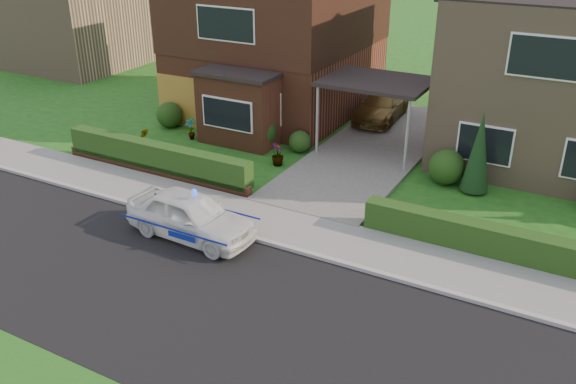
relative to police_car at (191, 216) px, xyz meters
The scene contains 23 objects.
ground 3.23m from the police_car, 49.28° to the right, with size 120.00×120.00×0.00m, color #1B5416.
road 3.23m from the police_car, 49.28° to the right, with size 60.00×6.00×0.02m, color black.
kerb 2.25m from the police_car, 17.47° to the left, with size 60.00×0.16×0.12m, color #9E9993.
sidewalk 2.74m from the police_car, 39.46° to the left, with size 60.00×2.00×0.10m, color slate.
driveway 8.86m from the police_car, 76.50° to the left, with size 3.80×12.00×0.12m, color #666059.
house_left 12.49m from the police_car, 107.91° to the left, with size 7.50×9.53×7.25m.
house_right 14.33m from the police_car, 55.85° to the left, with size 7.50×8.06×7.25m.
carport_link 9.02m from the police_car, 76.43° to the left, with size 3.80×3.00×2.77m.
garage_door 9.77m from the police_car, 129.28° to the left, with size 2.20×0.10×2.10m, color #8B601E.
dwarf_wall 4.75m from the police_car, 142.17° to the left, with size 7.70×0.25×0.36m, color brown.
hedge_left 4.87m from the police_car, 140.76° to the left, with size 7.50×0.55×0.90m, color #173B12.
hedge_right 8.43m from the police_car, 20.56° to the left, with size 7.50×0.55×0.80m, color #173B12.
shrub_left_far 9.58m from the police_car, 132.18° to the left, with size 1.08×1.08×1.08m, color #173B12.
shrub_left_mid 7.17m from the police_car, 105.66° to the left, with size 1.32×1.32×1.32m, color #173B12.
shrub_left_near 7.21m from the police_car, 92.66° to the left, with size 0.84×0.84×0.84m, color #173B12.
shrub_right_near 8.76m from the police_car, 53.05° to the left, with size 1.20×1.20×1.20m, color #173B12.
conifer_a 9.27m from the police_car, 47.34° to the left, with size 0.90×0.90×2.60m, color black.
neighbour_left 22.59m from the police_car, 142.83° to the left, with size 6.50×7.00×5.20m, color #8F7558.
police_car is the anchor object (origin of this frame).
driveway_car 12.14m from the police_car, 84.96° to the left, with size 1.63×4.00×1.16m, color brown.
potted_plant_a 7.94m from the police_car, 126.92° to the left, with size 0.45×0.31×0.86m, color gray.
potted_plant_b 7.29m from the police_car, 141.20° to the left, with size 0.37×0.46×0.84m, color gray.
potted_plant_c 5.70m from the police_car, 94.38° to the left, with size 0.44×0.44×0.79m, color gray.
Camera 1 is at (7.51, -9.47, 8.52)m, focal length 38.00 mm.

